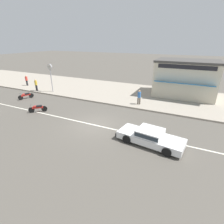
{
  "coord_description": "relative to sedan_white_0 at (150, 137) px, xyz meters",
  "views": [
    {
      "loc": [
        7.03,
        -11.27,
        6.68
      ],
      "look_at": [
        0.96,
        1.49,
        0.8
      ],
      "focal_mm": 28.0,
      "sensor_mm": 36.0,
      "label": 1
    }
  ],
  "objects": [
    {
      "name": "pedestrian_far_end",
      "position": [
        -2.95,
        6.94,
        0.52
      ],
      "size": [
        0.34,
        0.34,
        1.56
      ],
      "color": "#4C4238",
      "rests_on": "kerb_strip"
    },
    {
      "name": "motorcycle_1",
      "position": [
        -16.01,
        3.29,
        -0.11
      ],
      "size": [
        0.8,
        1.76,
        0.8
      ],
      "color": "black",
      "rests_on": "ground"
    },
    {
      "name": "sedan_white_0",
      "position": [
        0.0,
        0.0,
        0.0
      ],
      "size": [
        4.75,
        2.22,
        1.06
      ],
      "color": "white",
      "rests_on": "ground"
    },
    {
      "name": "ground_plane",
      "position": [
        -4.91,
        0.77,
        -0.53
      ],
      "size": [
        160.0,
        160.0,
        0.0
      ],
      "primitive_type": "plane",
      "color": "#544F47"
    },
    {
      "name": "pedestrian_mid_kerb",
      "position": [
        -20.95,
        7.71,
        0.51
      ],
      "size": [
        0.34,
        0.34,
        1.54
      ],
      "color": "#333338",
      "rests_on": "kerb_strip"
    },
    {
      "name": "motorcycle_2",
      "position": [
        -11.43,
        0.84,
        -0.12
      ],
      "size": [
        1.37,
        1.26,
        0.8
      ],
      "color": "black",
      "rests_on": "ground"
    },
    {
      "name": "shopfront_corner_warung",
      "position": [
        1.09,
        12.54,
        1.78
      ],
      "size": [
        7.13,
        5.44,
        4.33
      ],
      "color": "beige",
      "rests_on": "kerb_strip"
    },
    {
      "name": "kerb_strip",
      "position": [
        -4.91,
        10.72,
        -0.46
      ],
      "size": [
        68.0,
        10.0,
        0.15
      ],
      "primitive_type": "cube",
      "color": "#9E9384",
      "rests_on": "ground"
    },
    {
      "name": "street_clock",
      "position": [
        -14.91,
        6.71,
        2.32
      ],
      "size": [
        0.65,
        0.22,
        3.63
      ],
      "color": "#9E9EA3",
      "rests_on": "kerb_strip"
    },
    {
      "name": "pedestrian_near_clock",
      "position": [
        -17.28,
        6.17,
        0.54
      ],
      "size": [
        0.34,
        0.34,
        1.59
      ],
      "color": "#333338",
      "rests_on": "kerb_strip"
    },
    {
      "name": "lane_centre_stripe",
      "position": [
        -4.91,
        0.77,
        -0.53
      ],
      "size": [
        50.4,
        0.14,
        0.01
      ],
      "primitive_type": "cube",
      "color": "silver",
      "rests_on": "ground"
    }
  ]
}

